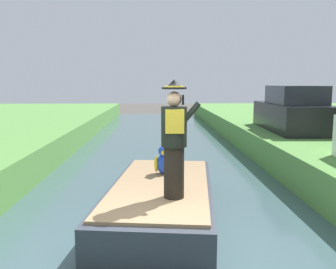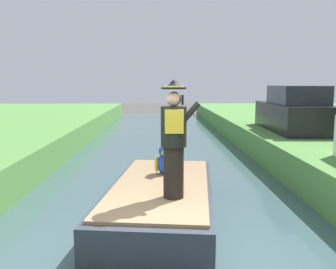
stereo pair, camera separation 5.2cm
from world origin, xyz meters
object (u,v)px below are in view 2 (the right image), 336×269
Objects in this scene: boat at (161,199)px; parked_car_dark at (295,112)px; person_pirate at (174,140)px; parrot_plush at (164,162)px.

boat is 1.08× the size of parked_car_dark.
boat is 1.51m from person_pirate.
person_pirate reaches higher than parked_car_dark.
parrot_plush reaches higher than boat.
parrot_plush is at bearing -131.74° from parked_car_dark.
boat is 2.37× the size of person_pirate.
person_pirate is 3.25× the size of parrot_plush.
person_pirate is at bearing -84.69° from parrot_plush.
person_pirate is (0.19, -0.86, 1.23)m from boat.
parked_car_dark is (4.34, 6.55, -0.09)m from person_pirate.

